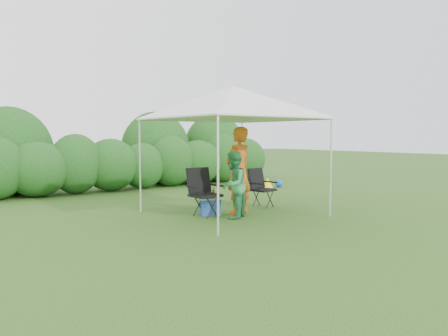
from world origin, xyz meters
TOP-DOWN VIEW (x-y plane):
  - ground at (0.00, 0.00)m, footprint 70.00×70.00m
  - hedge at (0.14, 6.00)m, footprint 11.47×1.53m
  - canopy at (0.00, 0.50)m, footprint 3.10×3.10m
  - chair_right at (1.21, 0.92)m, footprint 0.64×0.59m
  - chair_left at (-0.67, 0.70)m, footprint 0.66×0.60m
  - man at (0.08, 0.39)m, footprint 0.78×0.59m
  - woman at (-0.29, 0.10)m, footprint 0.87×0.83m
  - cooler at (-0.45, 0.73)m, footprint 0.54×0.47m
  - bottle at (-0.39, 0.69)m, footprint 0.06×0.06m
  - lawn_toy at (4.12, 3.67)m, footprint 0.65×0.54m

SIDE VIEW (x-z plane):
  - ground at x=0.00m, z-range 0.00..0.00m
  - lawn_toy at x=4.12m, z-range -0.01..0.32m
  - cooler at x=-0.45m, z-range 0.00..0.38m
  - bottle at x=-0.39m, z-range 0.38..0.59m
  - chair_right at x=1.21m, z-range 0.06..1.00m
  - chair_left at x=-0.67m, z-range 0.07..1.12m
  - woman at x=-0.29m, z-range 0.00..1.42m
  - hedge at x=0.14m, z-range -0.07..1.73m
  - man at x=0.08m, z-range 0.00..1.94m
  - canopy at x=0.00m, z-range 1.05..3.88m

